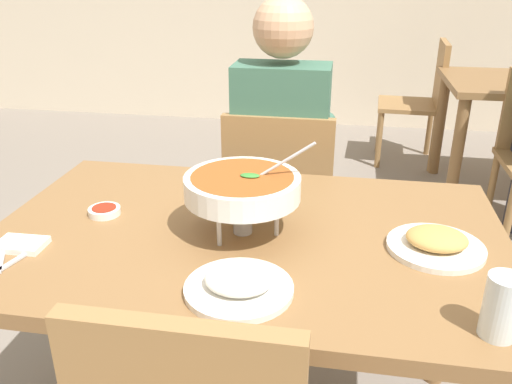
{
  "coord_description": "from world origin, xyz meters",
  "views": [
    {
      "loc": [
        0.24,
        -1.23,
        1.42
      ],
      "look_at": [
        0.0,
        0.15,
        0.8
      ],
      "focal_mm": 37.14,
      "sensor_mm": 36.0,
      "label": 1
    }
  ],
  "objects_px": {
    "sauce_dish": "(104,211)",
    "chair_bg_right": "(423,96)",
    "drink_glass": "(501,310)",
    "diner_main": "(282,145)",
    "rice_plate": "(239,284)",
    "chair_diner_main": "(280,202)",
    "curry_bowl": "(242,188)",
    "dining_table_main": "(247,265)",
    "appetizer_plate": "(436,243)"
  },
  "relations": [
    {
      "from": "curry_bowl",
      "to": "appetizer_plate",
      "type": "xyz_separation_m",
      "value": [
        0.49,
        -0.01,
        -0.11
      ]
    },
    {
      "from": "sauce_dish",
      "to": "drink_glass",
      "type": "height_order",
      "value": "drink_glass"
    },
    {
      "from": "curry_bowl",
      "to": "drink_glass",
      "type": "height_order",
      "value": "curry_bowl"
    },
    {
      "from": "dining_table_main",
      "to": "appetizer_plate",
      "type": "distance_m",
      "value": 0.5
    },
    {
      "from": "chair_bg_right",
      "to": "chair_diner_main",
      "type": "bearing_deg",
      "value": -111.31
    },
    {
      "from": "dining_table_main",
      "to": "rice_plate",
      "type": "xyz_separation_m",
      "value": [
        0.04,
        -0.28,
        0.13
      ]
    },
    {
      "from": "dining_table_main",
      "to": "rice_plate",
      "type": "relative_size",
      "value": 5.69
    },
    {
      "from": "diner_main",
      "to": "rice_plate",
      "type": "height_order",
      "value": "diner_main"
    },
    {
      "from": "curry_bowl",
      "to": "chair_bg_right",
      "type": "height_order",
      "value": "curry_bowl"
    },
    {
      "from": "rice_plate",
      "to": "sauce_dish",
      "type": "height_order",
      "value": "rice_plate"
    },
    {
      "from": "chair_diner_main",
      "to": "drink_glass",
      "type": "bearing_deg",
      "value": -62.43
    },
    {
      "from": "diner_main",
      "to": "appetizer_plate",
      "type": "xyz_separation_m",
      "value": [
        0.48,
        -0.77,
        0.03
      ]
    },
    {
      "from": "diner_main",
      "to": "dining_table_main",
      "type": "bearing_deg",
      "value": -90.0
    },
    {
      "from": "dining_table_main",
      "to": "diner_main",
      "type": "distance_m",
      "value": 0.76
    },
    {
      "from": "appetizer_plate",
      "to": "chair_bg_right",
      "type": "distance_m",
      "value": 2.8
    },
    {
      "from": "diner_main",
      "to": "sauce_dish",
      "type": "relative_size",
      "value": 14.56
    },
    {
      "from": "drink_glass",
      "to": "chair_bg_right",
      "type": "relative_size",
      "value": 0.14
    },
    {
      "from": "diner_main",
      "to": "chair_bg_right",
      "type": "bearing_deg",
      "value": 68.37
    },
    {
      "from": "sauce_dish",
      "to": "chair_bg_right",
      "type": "height_order",
      "value": "chair_bg_right"
    },
    {
      "from": "chair_bg_right",
      "to": "drink_glass",
      "type": "bearing_deg",
      "value": -94.41
    },
    {
      "from": "rice_plate",
      "to": "chair_bg_right",
      "type": "xyz_separation_m",
      "value": [
        0.76,
        3.03,
        -0.26
      ]
    },
    {
      "from": "rice_plate",
      "to": "chair_diner_main",
      "type": "bearing_deg",
      "value": 92.05
    },
    {
      "from": "chair_diner_main",
      "to": "chair_bg_right",
      "type": "distance_m",
      "value": 2.18
    },
    {
      "from": "chair_diner_main",
      "to": "sauce_dish",
      "type": "xyz_separation_m",
      "value": [
        -0.42,
        -0.69,
        0.26
      ]
    },
    {
      "from": "chair_bg_right",
      "to": "sauce_dish",
      "type": "bearing_deg",
      "value": -113.95
    },
    {
      "from": "rice_plate",
      "to": "chair_bg_right",
      "type": "bearing_deg",
      "value": 76.0
    },
    {
      "from": "chair_diner_main",
      "to": "drink_glass",
      "type": "relative_size",
      "value": 6.92
    },
    {
      "from": "chair_diner_main",
      "to": "curry_bowl",
      "type": "xyz_separation_m",
      "value": [
        -0.01,
        -0.73,
        0.37
      ]
    },
    {
      "from": "diner_main",
      "to": "appetizer_plate",
      "type": "distance_m",
      "value": 0.91
    },
    {
      "from": "curry_bowl",
      "to": "sauce_dish",
      "type": "bearing_deg",
      "value": 174.54
    },
    {
      "from": "chair_diner_main",
      "to": "appetizer_plate",
      "type": "distance_m",
      "value": 0.92
    },
    {
      "from": "sauce_dish",
      "to": "appetizer_plate",
      "type": "bearing_deg",
      "value": -3.19
    },
    {
      "from": "sauce_dish",
      "to": "rice_plate",
      "type": "bearing_deg",
      "value": -34.51
    },
    {
      "from": "diner_main",
      "to": "rice_plate",
      "type": "distance_m",
      "value": 1.04
    },
    {
      "from": "dining_table_main",
      "to": "sauce_dish",
      "type": "relative_size",
      "value": 15.17
    },
    {
      "from": "diner_main",
      "to": "appetizer_plate",
      "type": "height_order",
      "value": "diner_main"
    },
    {
      "from": "dining_table_main",
      "to": "chair_diner_main",
      "type": "xyz_separation_m",
      "value": [
        -0.0,
        0.72,
        -0.14
      ]
    },
    {
      "from": "chair_bg_right",
      "to": "appetizer_plate",
      "type": "bearing_deg",
      "value": -96.36
    },
    {
      "from": "chair_diner_main",
      "to": "diner_main",
      "type": "height_order",
      "value": "diner_main"
    },
    {
      "from": "drink_glass",
      "to": "appetizer_plate",
      "type": "bearing_deg",
      "value": 102.5
    },
    {
      "from": "curry_bowl",
      "to": "dining_table_main",
      "type": "bearing_deg",
      "value": 35.65
    },
    {
      "from": "appetizer_plate",
      "to": "sauce_dish",
      "type": "height_order",
      "value": "appetizer_plate"
    },
    {
      "from": "chair_diner_main",
      "to": "sauce_dish",
      "type": "distance_m",
      "value": 0.85
    },
    {
      "from": "chair_diner_main",
      "to": "dining_table_main",
      "type": "bearing_deg",
      "value": -90.0
    },
    {
      "from": "chair_diner_main",
      "to": "curry_bowl",
      "type": "distance_m",
      "value": 0.82
    },
    {
      "from": "chair_diner_main",
      "to": "curry_bowl",
      "type": "height_order",
      "value": "curry_bowl"
    },
    {
      "from": "appetizer_plate",
      "to": "dining_table_main",
      "type": "bearing_deg",
      "value": 177.98
    },
    {
      "from": "drink_glass",
      "to": "chair_bg_right",
      "type": "xyz_separation_m",
      "value": [
        0.24,
        3.09,
        -0.3
      ]
    },
    {
      "from": "dining_table_main",
      "to": "chair_diner_main",
      "type": "relative_size",
      "value": 1.52
    },
    {
      "from": "dining_table_main",
      "to": "appetizer_plate",
      "type": "bearing_deg",
      "value": -2.02
    }
  ]
}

